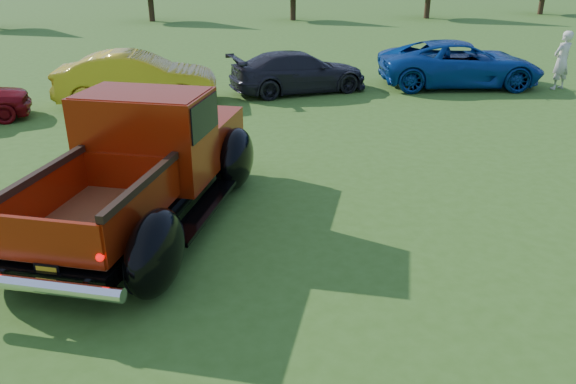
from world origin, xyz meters
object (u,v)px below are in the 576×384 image
at_px(pickup_truck, 149,158).
at_px(show_car_blue, 460,64).
at_px(spectator, 562,60).
at_px(show_car_yellow, 137,78).
at_px(show_car_grey, 299,72).

height_order(pickup_truck, show_car_blue, pickup_truck).
relative_size(pickup_truck, spectator, 3.26).
relative_size(pickup_truck, show_car_yellow, 1.33).
bearing_deg(pickup_truck, show_car_yellow, 117.06).
distance_m(show_car_blue, spectator, 3.16).
bearing_deg(spectator, show_car_grey, -24.28).
bearing_deg(show_car_grey, show_car_blue, -101.12).
height_order(show_car_yellow, show_car_blue, show_car_yellow).
bearing_deg(show_car_yellow, show_car_blue, -83.45).
relative_size(pickup_truck, show_car_blue, 1.14).
distance_m(pickup_truck, show_car_yellow, 7.83).
distance_m(show_car_yellow, show_car_blue, 10.39).
height_order(show_car_blue, spectator, spectator).
xyz_separation_m(show_car_yellow, spectator, (13.36, -0.48, 0.18)).
distance_m(pickup_truck, show_car_grey, 9.45).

